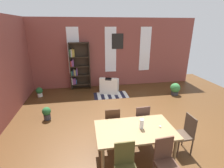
# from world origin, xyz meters

# --- Properties ---
(ground_plane) EXTENTS (11.05, 11.05, 0.00)m
(ground_plane) POSITION_xyz_m (0.00, 0.00, 0.00)
(ground_plane) COLOR #4F3016
(back_wall_brick) EXTENTS (8.50, 0.12, 3.30)m
(back_wall_brick) POSITION_xyz_m (0.00, 4.31, 1.65)
(back_wall_brick) COLOR brown
(back_wall_brick) RESTS_ON ground
(window_pane_0) EXTENTS (0.55, 0.02, 2.14)m
(window_pane_0) POSITION_xyz_m (-1.75, 4.24, 1.81)
(window_pane_0) COLOR white
(window_pane_1) EXTENTS (0.55, 0.02, 2.14)m
(window_pane_1) POSITION_xyz_m (0.00, 4.24, 1.81)
(window_pane_1) COLOR white
(window_pane_2) EXTENTS (0.55, 0.02, 2.14)m
(window_pane_2) POSITION_xyz_m (1.75, 4.24, 1.81)
(window_pane_2) COLOR white
(dining_table) EXTENTS (1.74, 1.02, 0.76)m
(dining_table) POSITION_xyz_m (-0.27, -0.81, 0.68)
(dining_table) COLOR olive
(dining_table) RESTS_ON ground
(vase_on_table) EXTENTS (0.09, 0.09, 0.23)m
(vase_on_table) POSITION_xyz_m (-0.12, -0.81, 0.88)
(vase_on_table) COLOR silver
(vase_on_table) RESTS_ON dining_table
(tealight_candle_0) EXTENTS (0.04, 0.04, 0.03)m
(tealight_candle_0) POSITION_xyz_m (0.31, -0.85, 0.78)
(tealight_candle_0) COLOR silver
(tealight_candle_0) RESTS_ON dining_table
(dining_chair_near_left) EXTENTS (0.40, 0.40, 0.95)m
(dining_chair_near_left) POSITION_xyz_m (-0.66, -1.55, 0.51)
(dining_chair_near_left) COLOR #47421D
(dining_chair_near_left) RESTS_ON ground
(dining_chair_far_right) EXTENTS (0.43, 0.43, 0.95)m
(dining_chair_far_right) POSITION_xyz_m (0.13, -0.08, 0.51)
(dining_chair_far_right) COLOR #473029
(dining_chair_far_right) RESTS_ON ground
(dining_chair_far_left) EXTENTS (0.41, 0.41, 0.95)m
(dining_chair_far_left) POSITION_xyz_m (-0.66, -0.08, 0.51)
(dining_chair_far_left) COLOR #412717
(dining_chair_far_left) RESTS_ON ground
(dining_chair_near_right) EXTENTS (0.43, 0.43, 0.95)m
(dining_chair_near_right) POSITION_xyz_m (0.12, -1.55, 0.51)
(dining_chair_near_right) COLOR #4D2F23
(dining_chair_near_right) RESTS_ON ground
(dining_chair_head_right) EXTENTS (0.42, 0.42, 0.95)m
(dining_chair_head_right) POSITION_xyz_m (0.98, -0.81, 0.51)
(dining_chair_head_right) COLOR #463528
(dining_chair_head_right) RESTS_ON ground
(bookshelf_tall) EXTENTS (0.94, 0.30, 2.22)m
(bookshelf_tall) POSITION_xyz_m (-1.58, 4.07, 1.11)
(bookshelf_tall) COLOR #2D2319
(bookshelf_tall) RESTS_ON ground
(armchair_white) EXTENTS (1.00, 1.00, 0.75)m
(armchair_white) POSITION_xyz_m (-0.20, 3.36, 0.28)
(armchair_white) COLOR white
(armchair_white) RESTS_ON ground
(potted_plant_by_shelf) EXTENTS (0.42, 0.42, 0.53)m
(potted_plant_by_shelf) POSITION_xyz_m (2.63, 2.54, 0.28)
(potted_plant_by_shelf) COLOR #333338
(potted_plant_by_shelf) RESTS_ON ground
(potted_plant_corner) EXTENTS (0.29, 0.29, 0.42)m
(potted_plant_corner) POSITION_xyz_m (-3.28, 3.31, 0.23)
(potted_plant_corner) COLOR silver
(potted_plant_corner) RESTS_ON ground
(potted_plant_window) EXTENTS (0.28, 0.28, 0.43)m
(potted_plant_window) POSITION_xyz_m (-2.60, 1.29, 0.23)
(potted_plant_window) COLOR #333338
(potted_plant_window) RESTS_ON ground
(striped_rug) EXTENTS (1.50, 0.82, 0.01)m
(striped_rug) POSITION_xyz_m (-0.20, 2.94, 0.00)
(striped_rug) COLOR #1E1E33
(striped_rug) RESTS_ON ground
(framed_picture) EXTENTS (0.56, 0.03, 0.72)m
(framed_picture) POSITION_xyz_m (0.34, 4.24, 2.22)
(framed_picture) COLOR black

